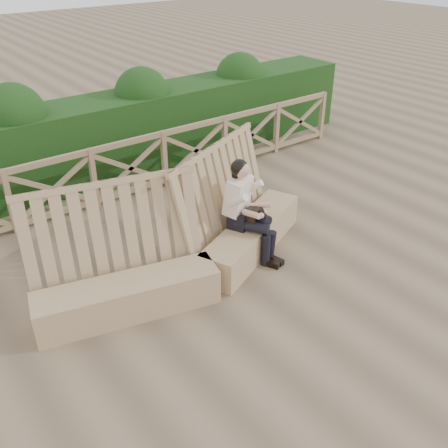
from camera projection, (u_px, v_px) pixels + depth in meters
ground at (255, 287)px, 6.89m from camera, size 60.00×60.00×0.00m
bench at (192, 252)px, 6.91m from camera, size 4.52×1.62×1.62m
woman at (246, 207)px, 7.18m from camera, size 0.62×0.97×1.53m
guardrail at (130, 168)px, 9.02m from camera, size 10.10×0.09×1.10m
hedge at (100, 139)px, 9.74m from camera, size 12.00×1.20×1.50m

